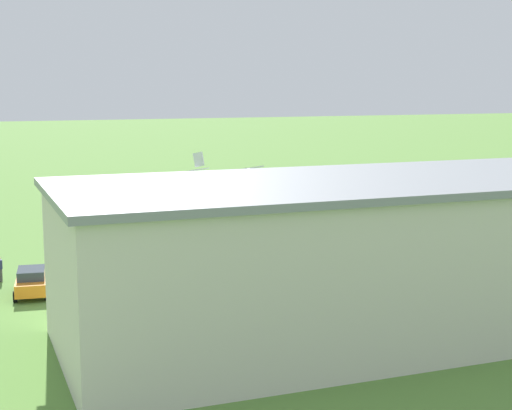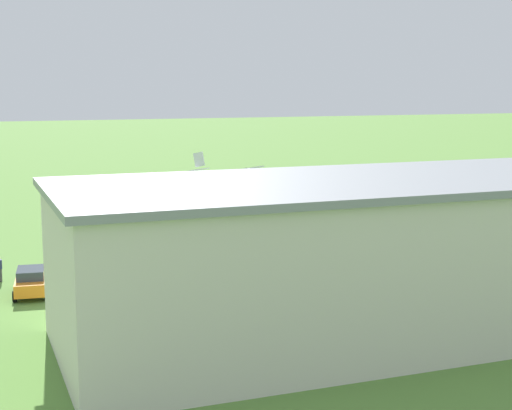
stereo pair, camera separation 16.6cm
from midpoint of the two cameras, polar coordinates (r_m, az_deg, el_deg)
name	(u,v)px [view 2 (the right image)]	position (r m, az deg, el deg)	size (l,w,h in m)	color
ground_plane	(188,215)	(73.73, -4.97, -0.76)	(400.00, 400.00, 0.00)	#568438
hangar	(404,253)	(39.87, 10.92, -3.46)	(34.74, 12.25, 7.78)	beige
biplane	(225,179)	(70.79, -2.22, 1.93)	(7.23, 7.35, 4.12)	silver
car_orange	(31,281)	(47.70, -16.08, -5.39)	(2.37, 4.13, 1.59)	orange
truck_flatbed_blue	(478,223)	(62.50, 16.02, -1.28)	(2.76, 7.58, 3.03)	#2D4C8C
person_watching_takeoff	(383,234)	(60.79, 9.34, -2.11)	(0.40, 0.40, 1.68)	orange
person_crossing_taxiway	(377,239)	(58.96, 8.96, -2.50)	(0.54, 0.54, 1.57)	orange
person_near_hangar_door	(158,251)	(54.03, -7.14, -3.40)	(0.49, 0.49, 1.76)	#72338C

